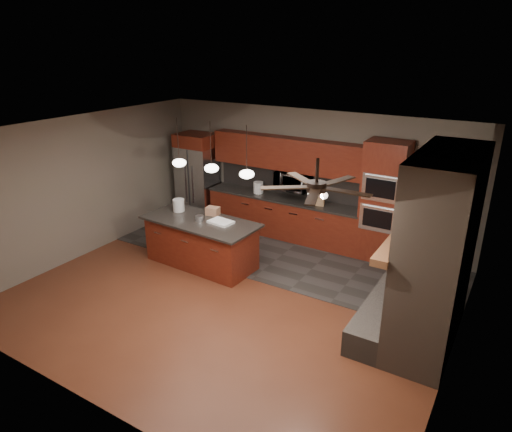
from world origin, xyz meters
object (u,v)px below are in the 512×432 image
Objects in this scene: cardboard_box at (213,211)px; paint_tray at (221,222)px; kitchen_island at (201,242)px; white_bucket at (179,205)px; paint_can at (200,218)px; counter_box at (320,201)px; counter_bucket at (258,187)px; microwave at (293,181)px; refrigerator at (198,177)px; oven_tower at (383,202)px.

paint_tray is at bearing -43.31° from cardboard_box.
kitchen_island is 9.47× the size of white_bucket.
paint_can is 0.83× the size of counter_box.
white_bucket reaches higher than counter_bucket.
counter_bucket reaches higher than paint_tray.
microwave is 2.34m from paint_can.
white_bucket is 0.99× the size of cardboard_box.
oven_tower is at bearing 0.95° from refrigerator.
oven_tower is 3.15m from paint_tray.
counter_bucket is at bearing 179.85° from oven_tower.
oven_tower is 1.30m from counter_box.
paint_tray is at bearing 14.26° from kitchen_island.
microwave reaches higher than paint_tray.
paint_can is at bearing -157.42° from paint_tray.
white_bucket is (-3.55, -1.87, -0.15)m from oven_tower.
refrigerator is at bearing 127.26° from cardboard_box.
microwave reaches higher than kitchen_island.
white_bucket is 0.73m from cardboard_box.
counter_bucket is at bearing 107.11° from paint_tray.
oven_tower reaches higher than counter_bucket.
microwave is 2.50m from refrigerator.
kitchen_island is 9.13× the size of counter_bucket.
white_bucket is at bearing -152.24° from oven_tower.
paint_tray is at bearing -134.96° from counter_box.
oven_tower is 2.82m from counter_bucket.
refrigerator is at bearing -177.17° from counter_bucket.
microwave is at bearing 55.93° from cardboard_box.
refrigerator is at bearing 166.70° from counter_box.
paint_can is at bearing -17.49° from white_bucket.
refrigerator reaches higher than cardboard_box.
kitchen_island is (-2.87, -2.05, -0.73)m from oven_tower.
counter_box is (1.53, -0.05, -0.03)m from counter_bucket.
refrigerator reaches higher than paint_tray.
paint_can is at bearing -112.39° from microwave.
counter_bucket reaches higher than cardboard_box.
refrigerator reaches higher than kitchen_island.
refrigerator is at bearing 128.51° from paint_can.
paint_can is at bearing -143.90° from oven_tower.
refrigerator is at bearing -176.97° from microwave.
oven_tower reaches higher than counter_box.
oven_tower is 3.54m from paint_can.
paint_can is (1.60, -2.01, -0.07)m from refrigerator.
counter_box is (3.17, 0.03, -0.05)m from refrigerator.
paint_can is at bearing -141.42° from counter_box.
refrigerator is at bearing 131.49° from kitchen_island.
counter_bucket is (0.73, 1.87, -0.02)m from white_bucket.
refrigerator is 8.55× the size of white_bucket.
counter_box is (1.58, 2.01, 0.53)m from kitchen_island.
refrigerator is 1.64m from counter_bucket.
counter_box is at bearing 38.94° from cardboard_box.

